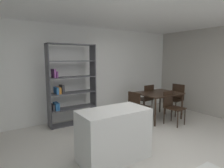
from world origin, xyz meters
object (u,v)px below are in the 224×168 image
open_bookshelf (69,86)px  dining_chair_window_side (176,97)px  dining_table (158,95)px  dining_chair_island_side (137,105)px  dining_chair_far (146,97)px  dining_chair_near (172,105)px  kitchen_island (114,134)px

open_bookshelf → dining_chair_window_side: 3.31m
dining_table → dining_chair_island_side: (-0.81, -0.01, -0.17)m
dining_chair_far → dining_chair_near: bearing=84.9°
dining_chair_island_side → dining_chair_window_side: 1.63m
dining_table → dining_chair_island_side: 0.83m
dining_chair_near → kitchen_island: bearing=-171.5°
dining_chair_island_side → dining_chair_near: 0.94m
kitchen_island → dining_chair_island_side: size_ratio=1.38×
open_bookshelf → kitchen_island: bearing=-89.9°
open_bookshelf → dining_chair_far: (2.32, -0.46, -0.48)m
dining_chair_window_side → dining_chair_near: bearing=-65.2°
dining_table → dining_chair_window_side: size_ratio=1.26×
dining_table → dining_chair_far: dining_chair_far is taller
kitchen_island → dining_chair_window_side: dining_chair_window_side is taller
dining_table → dining_chair_near: dining_chair_near is taller
kitchen_island → dining_chair_near: 2.39m
open_bookshelf → dining_chair_near: size_ratio=2.42×
kitchen_island → dining_chair_window_side: 3.34m
kitchen_island → dining_chair_near: size_ratio=1.38×
open_bookshelf → dining_chair_window_side: open_bookshelf is taller
kitchen_island → dining_table: bearing=26.4°
open_bookshelf → dining_chair_near: (2.30, -1.45, -0.51)m
dining_chair_window_side → kitchen_island: bearing=-76.3°
dining_chair_window_side → dining_chair_near: 0.97m
kitchen_island → dining_chair_far: (2.32, 1.64, 0.11)m
dining_chair_far → dining_chair_window_side: size_ratio=0.99×
open_bookshelf → dining_chair_island_side: open_bookshelf is taller
kitchen_island → dining_chair_window_side: bearing=20.3°
kitchen_island → dining_chair_near: (2.30, 0.65, 0.08)m
dining_table → dining_chair_near: size_ratio=1.36×
kitchen_island → open_bookshelf: bearing=90.1°
open_bookshelf → dining_chair_near: open_bookshelf is taller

